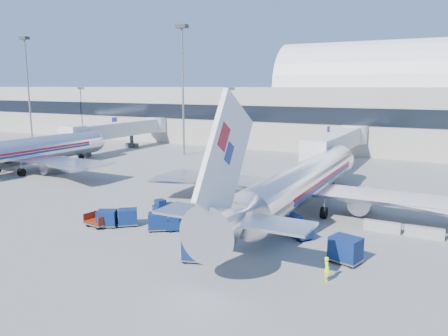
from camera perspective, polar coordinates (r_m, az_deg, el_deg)
The scene contains 20 objects.
ground at distance 43.92m, azimuth -4.52°, elevation -5.50°, with size 260.00×260.00×0.00m, color gray.
terminal at distance 98.61m, azimuth 6.17°, elevation 7.85°, with size 170.00×28.15×21.00m.
airliner_main at distance 43.08m, azimuth 10.04°, elevation -1.93°, with size 32.00×37.26×12.07m.
airliner_mid at distance 68.38m, azimuth -25.75°, elevation 1.79°, with size 32.00×37.26×12.07m.
jetbridge_near at distance 68.62m, azimuth 14.88°, elevation 3.36°, with size 4.40×27.50×6.25m.
jetbridge_mid at distance 87.93m, azimuth -12.93°, elevation 4.97°, with size 4.40×27.50×6.25m.
mast_far_west at distance 105.53m, azimuth -24.32°, elevation 11.12°, with size 2.00×1.20×22.60m.
mast_west at distance 78.29m, azimuth -5.42°, elevation 12.49°, with size 2.00×1.20×22.60m.
barrier_near at distance 39.69m, azimuth 19.94°, elevation -7.20°, with size 3.00×0.55×0.90m, color #9E9E96.
barrier_mid at distance 39.45m, azimuth 24.72°, elevation -7.66°, with size 3.00×0.55×0.90m, color #9E9E96.
tug_lead at distance 37.81m, azimuth -5.96°, elevation -7.12°, with size 2.55×2.24×1.50m.
tug_right at distance 36.53m, azimuth 9.54°, elevation -7.71°, with size 2.86×2.54×1.69m.
tug_left at distance 43.08m, azimuth -7.90°, elevation -5.01°, with size 1.81×2.37×1.39m.
cart_train_a at distance 37.96m, azimuth -8.58°, elevation -6.89°, with size 2.19×2.08×1.53m.
cart_train_b at distance 39.70m, azimuth -12.44°, elevation -6.26°, with size 2.15×2.09×1.51m.
cart_train_c at distance 39.79m, azimuth -15.03°, elevation -6.35°, with size 2.11×1.95×1.50m.
cart_solo_near at distance 31.25m, azimuth -3.59°, elevation -10.47°, with size 2.32×2.01×1.73m.
cart_solo_far at distance 32.07m, azimuth 15.59°, elevation -10.18°, with size 2.45×2.11×1.85m.
cart_open_red at distance 40.19m, azimuth -16.16°, elevation -6.83°, with size 2.29×1.77×0.56m.
ramp_worker at distance 28.99m, azimuth 13.27°, elevation -12.72°, with size 0.59×0.39×1.63m, color #D6F71A.
Camera 1 is at (22.58, -35.65, 12.15)m, focal length 35.00 mm.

